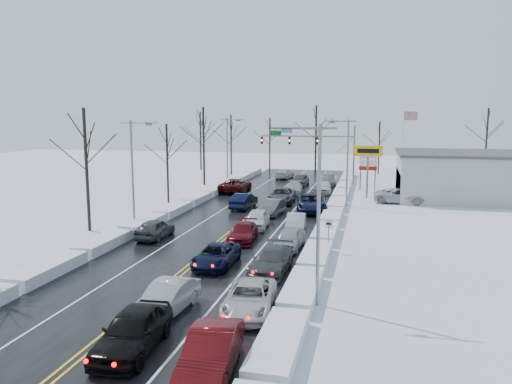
% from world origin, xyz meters
% --- Properties ---
extents(ground, '(160.00, 160.00, 0.00)m').
position_xyz_m(ground, '(0.00, 0.00, 0.00)').
color(ground, silver).
rests_on(ground, ground).
extents(road_surface, '(14.00, 84.00, 0.01)m').
position_xyz_m(road_surface, '(0.00, 2.00, 0.01)').
color(road_surface, black).
rests_on(road_surface, ground).
extents(snow_bank_left, '(1.71, 72.00, 0.73)m').
position_xyz_m(snow_bank_left, '(-7.60, 2.00, 0.00)').
color(snow_bank_left, silver).
rests_on(snow_bank_left, ground).
extents(snow_bank_right, '(1.71, 72.00, 0.73)m').
position_xyz_m(snow_bank_right, '(7.60, 2.00, 0.00)').
color(snow_bank_right, silver).
rests_on(snow_bank_right, ground).
extents(traffic_signal_mast, '(13.28, 0.39, 8.00)m').
position_xyz_m(traffic_signal_mast, '(3.45, 27.99, 5.48)').
color(traffic_signal_mast, slate).
rests_on(traffic_signal_mast, ground).
extents(tires_plus_sign, '(3.20, 0.34, 6.00)m').
position_xyz_m(tires_plus_sign, '(10.50, 15.99, 4.99)').
color(tires_plus_sign, slate).
rests_on(tires_plus_sign, ground).
extents(used_vehicles_sign, '(2.20, 0.22, 4.65)m').
position_xyz_m(used_vehicles_sign, '(10.50, 22.00, 3.32)').
color(used_vehicles_sign, slate).
rests_on(used_vehicles_sign, ground).
extents(speed_limit_sign, '(0.55, 0.09, 2.35)m').
position_xyz_m(speed_limit_sign, '(8.20, -8.00, 1.63)').
color(speed_limit_sign, slate).
rests_on(speed_limit_sign, ground).
extents(flagpole, '(1.87, 1.20, 10.00)m').
position_xyz_m(flagpole, '(15.17, 30.00, 5.93)').
color(flagpole, silver).
rests_on(flagpole, ground).
extents(dealership_building, '(20.40, 12.40, 5.30)m').
position_xyz_m(dealership_building, '(23.98, 18.00, 2.66)').
color(dealership_building, '#AEAFAA').
rests_on(dealership_building, ground).
extents(streetlight_se, '(3.20, 0.25, 9.00)m').
position_xyz_m(streetlight_se, '(8.30, -18.00, 5.31)').
color(streetlight_se, slate).
rests_on(streetlight_se, ground).
extents(streetlight_ne, '(3.20, 0.25, 9.00)m').
position_xyz_m(streetlight_ne, '(8.30, 10.00, 5.31)').
color(streetlight_ne, slate).
rests_on(streetlight_ne, ground).
extents(streetlight_sw, '(3.20, 0.25, 9.00)m').
position_xyz_m(streetlight_sw, '(-8.30, -4.00, 5.31)').
color(streetlight_sw, slate).
rests_on(streetlight_sw, ground).
extents(streetlight_nw, '(3.20, 0.25, 9.00)m').
position_xyz_m(streetlight_nw, '(-8.30, 24.00, 5.31)').
color(streetlight_nw, slate).
rests_on(streetlight_nw, ground).
extents(tree_left_b, '(4.00, 4.00, 10.00)m').
position_xyz_m(tree_left_b, '(-11.50, -6.00, 6.99)').
color(tree_left_b, '#2D231C').
rests_on(tree_left_b, ground).
extents(tree_left_c, '(3.40, 3.40, 8.50)m').
position_xyz_m(tree_left_c, '(-10.50, 8.00, 5.94)').
color(tree_left_c, '#2D231C').
rests_on(tree_left_c, ground).
extents(tree_left_d, '(4.20, 4.20, 10.50)m').
position_xyz_m(tree_left_d, '(-11.20, 22.00, 7.33)').
color(tree_left_d, '#2D231C').
rests_on(tree_left_d, ground).
extents(tree_left_e, '(3.80, 3.80, 9.50)m').
position_xyz_m(tree_left_e, '(-10.80, 34.00, 6.64)').
color(tree_left_e, '#2D231C').
rests_on(tree_left_e, ground).
extents(tree_far_a, '(4.00, 4.00, 10.00)m').
position_xyz_m(tree_far_a, '(-18.00, 40.00, 6.99)').
color(tree_far_a, '#2D231C').
rests_on(tree_far_a, ground).
extents(tree_far_b, '(3.60, 3.60, 9.00)m').
position_xyz_m(tree_far_b, '(-6.00, 41.00, 6.29)').
color(tree_far_b, '#2D231C').
rests_on(tree_far_b, ground).
extents(tree_far_c, '(4.40, 4.40, 11.00)m').
position_xyz_m(tree_far_c, '(2.00, 39.00, 7.68)').
color(tree_far_c, '#2D231C').
rests_on(tree_far_c, ground).
extents(tree_far_d, '(3.40, 3.40, 8.50)m').
position_xyz_m(tree_far_d, '(12.00, 40.50, 5.94)').
color(tree_far_d, '#2D231C').
rests_on(tree_far_d, ground).
extents(tree_far_e, '(4.20, 4.20, 10.50)m').
position_xyz_m(tree_far_e, '(28.00, 41.00, 7.33)').
color(tree_far_e, '#2D231C').
rests_on(tree_far_e, ground).
extents(queued_car_0, '(2.33, 5.14, 1.71)m').
position_xyz_m(queued_car_0, '(1.82, -24.61, 0.00)').
color(queued_car_0, black).
rests_on(queued_car_0, ground).
extents(queued_car_1, '(1.93, 4.68, 1.51)m').
position_xyz_m(queued_car_1, '(1.61, -20.68, 0.00)').
color(queued_car_1, '#9B9DA2').
rests_on(queued_car_1, ground).
extents(queued_car_2, '(2.27, 4.86, 1.35)m').
position_xyz_m(queued_car_2, '(1.60, -12.88, 0.00)').
color(queued_car_2, black).
rests_on(queued_car_2, ground).
extents(queued_car_3, '(2.35, 4.84, 1.36)m').
position_xyz_m(queued_car_3, '(1.65, -6.42, 0.00)').
color(queued_car_3, '#550B13').
rests_on(queued_car_3, ground).
extents(queued_car_4, '(2.15, 4.67, 1.55)m').
position_xyz_m(queued_car_4, '(1.70, -1.96, 0.00)').
color(queued_car_4, silver).
rests_on(queued_car_4, ground).
extents(queued_car_5, '(1.93, 4.56, 1.46)m').
position_xyz_m(queued_car_5, '(1.88, 3.85, 0.00)').
color(queued_car_5, '#44474A').
rests_on(queued_car_5, ground).
extents(queued_car_6, '(2.93, 5.84, 1.59)m').
position_xyz_m(queued_car_6, '(1.57, 10.55, 0.00)').
color(queued_car_6, '#3E4043').
rests_on(queued_car_6, ground).
extents(queued_car_7, '(2.33, 4.92, 1.38)m').
position_xyz_m(queued_car_7, '(1.86, 17.33, 0.00)').
color(queued_car_7, '#A7A9AF').
rests_on(queued_car_7, ground).
extents(queued_car_8, '(2.20, 4.85, 1.62)m').
position_xyz_m(queued_car_8, '(1.66, 23.96, 0.00)').
color(queued_car_8, '#434548').
rests_on(queued_car_8, ground).
extents(queued_car_9, '(2.15, 5.02, 1.61)m').
position_xyz_m(queued_car_9, '(5.43, -25.55, 0.00)').
color(queued_car_9, '#4E0A0C').
rests_on(queued_car_9, ground).
extents(queued_car_10, '(2.80, 5.23, 1.40)m').
position_xyz_m(queued_car_10, '(5.42, -19.63, 0.00)').
color(queued_car_10, silver).
rests_on(queued_car_10, ground).
extents(queued_car_11, '(2.23, 5.12, 1.47)m').
position_xyz_m(queued_car_11, '(5.25, -13.38, 0.00)').
color(queued_car_11, '#393B3E').
rests_on(queued_car_11, ground).
extents(queued_car_12, '(2.01, 4.44, 1.48)m').
position_xyz_m(queued_car_12, '(5.43, -7.70, 0.00)').
color(queued_car_12, '#A0A2A8').
rests_on(queued_car_12, ground).
extents(queued_car_13, '(1.84, 4.36, 1.40)m').
position_xyz_m(queued_car_13, '(5.07, -2.25, 0.00)').
color(queued_car_13, '#A8AAB0').
rests_on(queued_car_13, ground).
extents(queued_car_14, '(3.61, 6.47, 1.71)m').
position_xyz_m(queued_car_14, '(5.30, 6.29, 0.00)').
color(queued_car_14, black).
rests_on(queued_car_14, ground).
extents(queued_car_15, '(2.54, 4.90, 1.36)m').
position_xyz_m(queued_car_15, '(5.06, 9.96, 0.00)').
color(queued_car_15, '#4F0D0A').
rests_on(queued_car_15, ground).
extents(queued_car_16, '(2.11, 4.51, 1.49)m').
position_xyz_m(queued_car_16, '(5.36, 18.37, 0.00)').
color(queued_car_16, silver).
rests_on(queued_car_16, ground).
extents(queued_car_17, '(1.84, 4.77, 1.55)m').
position_xyz_m(queued_car_17, '(5.43, 24.78, 0.00)').
color(queued_car_17, '#46494B').
rests_on(queued_car_17, ground).
extents(oncoming_car_0, '(1.95, 4.84, 1.56)m').
position_xyz_m(oncoming_car_0, '(-1.63, 6.52, 0.00)').
color(oncoming_car_0, black).
rests_on(oncoming_car_0, ground).
extents(oncoming_car_1, '(3.25, 6.26, 1.69)m').
position_xyz_m(oncoming_car_1, '(-5.35, 16.81, 0.00)').
color(oncoming_car_1, '#450B09').
rests_on(oncoming_car_1, ground).
extents(oncoming_car_2, '(2.45, 5.15, 1.45)m').
position_xyz_m(oncoming_car_2, '(-1.75, 31.36, 0.00)').
color(oncoming_car_2, silver).
rests_on(oncoming_car_2, ground).
extents(oncoming_car_3, '(1.83, 4.47, 1.52)m').
position_xyz_m(oncoming_car_3, '(-5.19, -7.10, 0.00)').
color(oncoming_car_3, '#3C3F41').
rests_on(oncoming_car_3, ground).
extents(parked_car_0, '(5.77, 2.78, 1.58)m').
position_xyz_m(parked_car_0, '(14.10, 13.25, 0.00)').
color(parked_car_0, '#BCBCBE').
rests_on(parked_car_0, ground).
extents(parked_car_1, '(2.44, 4.98, 1.39)m').
position_xyz_m(parked_car_1, '(16.80, 16.28, 0.00)').
color(parked_car_1, '#45474A').
rests_on(parked_car_1, ground).
extents(parked_car_2, '(2.15, 4.30, 1.41)m').
position_xyz_m(parked_car_2, '(15.04, 22.90, 0.00)').
color(parked_car_2, black).
rests_on(parked_car_2, ground).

